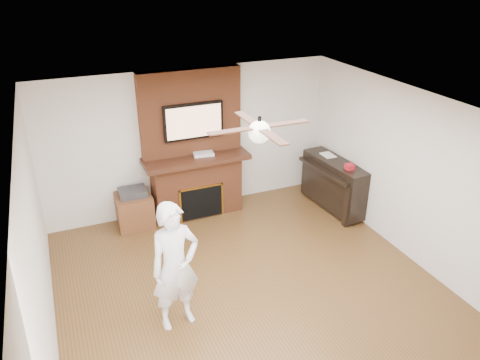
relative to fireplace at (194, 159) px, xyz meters
name	(u,v)px	position (x,y,z in m)	size (l,w,h in m)	color
room_shell	(258,215)	(0.00, -2.55, 0.25)	(5.36, 5.86, 2.86)	#4D3116
fireplace	(194,159)	(0.00, 0.00, 0.00)	(1.78, 0.64, 2.50)	brown
tv	(194,121)	(0.00, -0.05, 0.68)	(1.00, 0.08, 0.60)	black
ceiling_fan	(259,131)	(0.00, -2.55, 1.34)	(1.21, 1.21, 0.31)	black
person	(175,267)	(-1.08, -2.60, -0.17)	(0.60, 0.40, 1.65)	silver
side_table	(134,209)	(-1.10, -0.07, -0.69)	(0.59, 0.59, 0.67)	#572F19
piano	(334,183)	(2.28, -0.86, -0.50)	(0.63, 1.43, 1.01)	black
cable_box	(203,154)	(0.13, -0.10, 0.11)	(0.34, 0.19, 0.05)	silver
candle_orange	(196,212)	(-0.07, -0.17, -0.93)	(0.07, 0.07, 0.13)	orange
candle_green	(196,215)	(-0.09, -0.24, -0.95)	(0.07, 0.07, 0.09)	#578736
candle_cream	(209,212)	(0.14, -0.24, -0.94)	(0.09, 0.09, 0.11)	beige
candle_blue	(216,211)	(0.28, -0.21, -0.95)	(0.06, 0.06, 0.09)	#2C5A86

